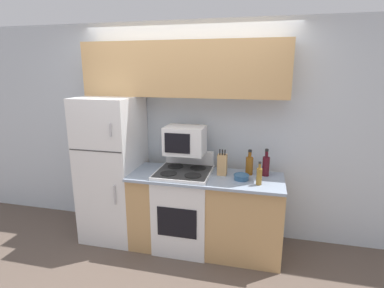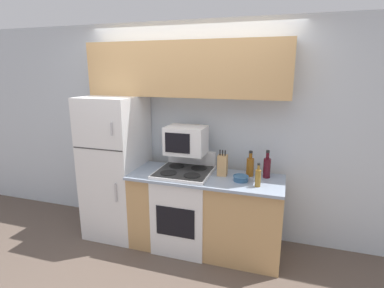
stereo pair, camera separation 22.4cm
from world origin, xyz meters
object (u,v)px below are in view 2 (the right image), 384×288
refrigerator (116,166)px  stove (184,207)px  microwave (186,140)px  bottle_wine_red (267,167)px  bottle_vinegar (258,177)px  bottle_whiskey (250,166)px  bowl (241,178)px  knife_block (222,165)px

refrigerator → stove: 0.98m
refrigerator → microwave: refrigerator is taller
refrigerator → bottle_wine_red: (1.78, 0.08, 0.15)m
bottle_vinegar → bottle_whiskey: bearing=111.6°
refrigerator → stove: size_ratio=1.59×
refrigerator → bowl: bearing=-4.0°
stove → bottle_wine_red: bearing=9.7°
stove → bottle_wine_red: 1.04m
microwave → bowl: size_ratio=2.68×
bottle_wine_red → bottle_vinegar: bearing=-102.6°
knife_block → bottle_whiskey: size_ratio=1.02×
stove → bottle_whiskey: (0.70, 0.15, 0.52)m
bottle_whiskey → knife_block: bearing=-165.9°
stove → bowl: stove is taller
bottle_wine_red → knife_block: bearing=-170.8°
stove → knife_block: bearing=10.3°
stove → bottle_wine_red: (0.88, 0.15, 0.53)m
bottle_wine_red → bowl: bearing=-142.6°
refrigerator → bottle_whiskey: bearing=2.7°
bottle_whiskey → bottle_vinegar: size_ratio=1.17×
stove → knife_block: knife_block is taller
microwave → bottle_vinegar: bearing=-17.0°
knife_block → bowl: bearing=-27.0°
microwave → bottle_wine_red: size_ratio=1.47×
refrigerator → bottle_vinegar: (1.72, -0.21, 0.12)m
knife_block → bottle_vinegar: 0.45m
bowl → microwave: bearing=166.6°
bottle_vinegar → bottle_wine_red: (0.06, 0.29, 0.02)m
stove → bowl: 0.77m
stove → knife_block: (0.41, 0.08, 0.52)m
refrigerator → bottle_whiskey: 1.61m
bowl → bottle_whiskey: 0.21m
bottle_whiskey → bottle_vinegar: 0.30m
bowl → bottle_vinegar: 0.22m
refrigerator → bowl: size_ratio=10.39×
stove → bowl: bearing=-3.3°
bowl → knife_block: bearing=153.0°
stove → refrigerator: bearing=175.5°
stove → bottle_whiskey: bearing=11.9°
microwave → bottle_vinegar: microwave is taller
bowl → bottle_vinegar: bottle_vinegar is taller
stove → microwave: 0.77m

